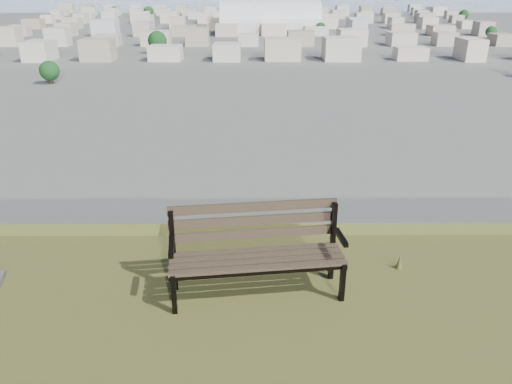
{
  "coord_description": "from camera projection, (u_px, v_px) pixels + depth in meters",
  "views": [
    {
      "loc": [
        0.78,
        -1.58,
        27.93
      ],
      "look_at": [
        0.82,
        4.7,
        25.3
      ],
      "focal_mm": 35.0,
      "sensor_mm": 36.0,
      "label": 1
    }
  ],
  "objects": [
    {
      "name": "bay_water",
      "position": [
        252.0,
        1.0,
        842.38
      ],
      "size": [
        2400.0,
        700.0,
        0.12
      ],
      "primitive_type": "cube",
      "color": "#97B1C1",
      "rests_on": "ground"
    },
    {
      "name": "city_trees",
      "position": [
        208.0,
        24.0,
        304.45
      ],
      "size": [
        406.52,
        387.2,
        9.98
      ],
      "color": "#35271A",
      "rests_on": "ground"
    },
    {
      "name": "arena",
      "position": [
        270.0,
        23.0,
        299.78
      ],
      "size": [
        60.13,
        26.68,
        25.12
      ],
      "rotation": [
        0.0,
        0.0,
        0.03
      ],
      "color": "silver",
      "rests_on": "ground"
    },
    {
      "name": "city_blocks",
      "position": [
        252.0,
        19.0,
        374.71
      ],
      "size": [
        395.0,
        361.0,
        7.0
      ],
      "color": "beige",
      "rests_on": "ground"
    },
    {
      "name": "park_bench",
      "position": [
        256.0,
        246.0,
        4.97
      ],
      "size": [
        1.77,
        0.76,
        0.9
      ],
      "rotation": [
        0.0,
        0.0,
        0.12
      ],
      "color": "#403325",
      "rests_on": "hilltop_mesa"
    }
  ]
}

